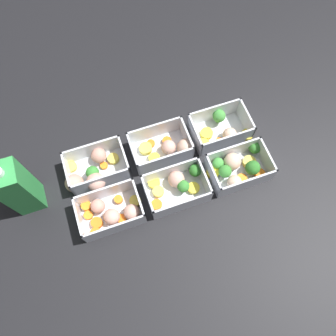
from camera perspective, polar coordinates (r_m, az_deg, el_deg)
The scene contains 8 objects.
ground_plane at distance 0.90m, azimuth -0.00°, elevation -0.56°, with size 4.00×4.00×0.00m, color black.
container_near_left at distance 0.85m, azimuth -9.73°, elevation -7.55°, with size 0.17×0.11×0.07m.
container_near_center at distance 0.86m, azimuth 1.66°, elevation -3.05°, with size 0.16×0.12×0.07m.
container_near_right at distance 0.89m, azimuth 12.05°, elevation 0.13°, with size 0.17×0.12×0.07m.
container_far_left at distance 0.89m, azimuth -12.98°, elevation -0.66°, with size 0.18×0.14×0.07m.
container_far_center at distance 0.90m, azimuth -0.16°, elevation 3.58°, with size 0.18×0.11×0.07m.
container_far_right at distance 0.94m, azimuth 9.26°, elevation 6.62°, with size 0.17×0.11×0.07m.
juice_carton at distance 0.86m, azimuth -24.69°, elevation -3.22°, with size 0.07×0.07×0.20m.
Camera 1 is at (-0.11, -0.32, 0.83)m, focal length 35.00 mm.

